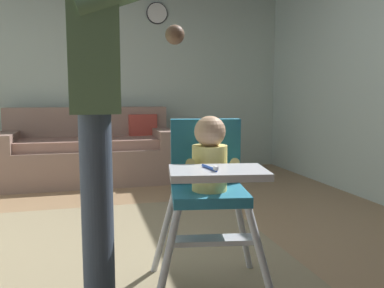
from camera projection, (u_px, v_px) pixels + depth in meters
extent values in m
cube|color=#987755|center=(164.00, 257.00, 2.58)|extent=(5.87, 7.17, 0.10)
cube|color=#B4C5BA|center=(123.00, 75.00, 5.13)|extent=(5.07, 0.06, 2.54)
cube|color=gray|center=(128.00, 261.00, 2.38)|extent=(1.99, 2.54, 0.01)
cube|color=#886C60|center=(90.00, 165.00, 4.58)|extent=(1.91, 0.84, 0.40)
cube|color=#886C60|center=(88.00, 126.00, 4.85)|extent=(1.91, 0.22, 0.46)
cube|color=#886C60|center=(7.00, 141.00, 4.33)|extent=(0.20, 0.84, 0.20)
cube|color=#886C60|center=(163.00, 137.00, 4.77)|extent=(0.20, 0.84, 0.20)
cube|color=#936C60|center=(51.00, 145.00, 4.40)|extent=(0.75, 0.60, 0.11)
cube|color=#936C60|center=(125.00, 143.00, 4.61)|extent=(0.75, 0.60, 0.11)
cube|color=#B24238|center=(143.00, 128.00, 4.89)|extent=(0.35, 0.16, 0.34)
cylinder|color=silver|center=(165.00, 268.00, 1.73)|extent=(0.19, 0.15, 0.50)
cylinder|color=silver|center=(263.00, 264.00, 1.77)|extent=(0.15, 0.19, 0.50)
cylinder|color=silver|center=(164.00, 233.00, 2.17)|extent=(0.15, 0.19, 0.50)
cylinder|color=silver|center=(242.00, 231.00, 2.21)|extent=(0.19, 0.15, 0.50)
cube|color=teal|center=(209.00, 194.00, 1.94)|extent=(0.42, 0.42, 0.05)
cube|color=teal|center=(205.00, 151.00, 2.06)|extent=(0.37, 0.13, 0.34)
cube|color=silver|center=(218.00, 173.00, 1.63)|extent=(0.44, 0.32, 0.03)
cube|color=silver|center=(212.00, 240.00, 1.85)|extent=(0.41, 0.17, 0.02)
cylinder|color=#E6D476|center=(209.00, 168.00, 1.90)|extent=(0.20, 0.20, 0.22)
sphere|color=tan|center=(210.00, 132.00, 1.87)|extent=(0.15, 0.15, 0.15)
cylinder|color=#E6D476|center=(188.00, 168.00, 1.85)|extent=(0.07, 0.15, 0.10)
cylinder|color=#E6D476|center=(233.00, 167.00, 1.87)|extent=(0.07, 0.15, 0.10)
cylinder|color=blue|center=(209.00, 168.00, 1.62)|extent=(0.03, 0.13, 0.01)
cube|color=white|center=(216.00, 168.00, 1.57)|extent=(0.02, 0.03, 0.02)
cylinder|color=#374254|center=(98.00, 218.00, 1.74)|extent=(0.14, 0.14, 0.92)
cylinder|color=#374254|center=(96.00, 210.00, 1.85)|extent=(0.14, 0.14, 0.92)
cube|color=#56754F|center=(92.00, 40.00, 1.70)|extent=(0.21, 0.40, 0.62)
sphere|color=brown|center=(175.00, 35.00, 1.62)|extent=(0.08, 0.08, 0.08)
cylinder|color=#56754F|center=(90.00, 47.00, 1.93)|extent=(0.07, 0.07, 0.56)
cube|color=brown|center=(211.00, 137.00, 4.74)|extent=(0.40, 0.40, 0.02)
cylinder|color=brown|center=(201.00, 161.00, 4.57)|extent=(0.04, 0.04, 0.50)
cylinder|color=brown|center=(229.00, 160.00, 4.65)|extent=(0.04, 0.04, 0.50)
cylinder|color=brown|center=(194.00, 156.00, 4.89)|extent=(0.04, 0.04, 0.50)
cylinder|color=brown|center=(220.00, 155.00, 4.98)|extent=(0.04, 0.04, 0.50)
cylinder|color=orange|center=(208.00, 132.00, 4.72)|extent=(0.07, 0.07, 0.10)
cylinder|color=white|center=(157.00, 13.00, 5.09)|extent=(0.25, 0.03, 0.25)
cylinder|color=black|center=(157.00, 13.00, 5.11)|extent=(0.28, 0.02, 0.28)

